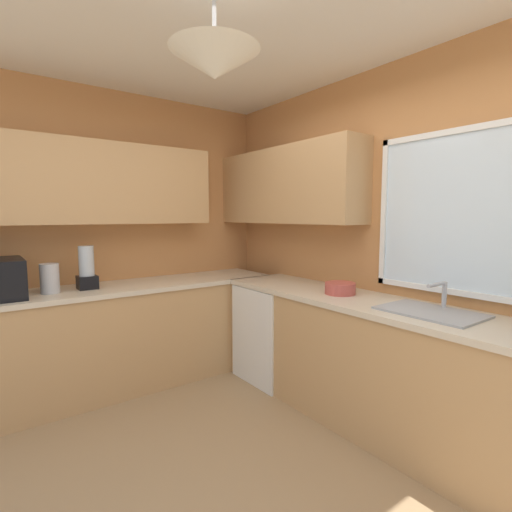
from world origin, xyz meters
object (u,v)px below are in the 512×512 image
at_px(dishwasher, 277,332).
at_px(bowl, 340,288).
at_px(blender_appliance, 87,270).
at_px(kettle, 50,278).
at_px(sink_assembly, 431,311).

height_order(dishwasher, bowl, bowl).
bearing_deg(blender_appliance, kettle, -85.92).
distance_m(kettle, bowl, 2.28).
bearing_deg(bowl, sink_assembly, 0.51).
relative_size(bowl, blender_appliance, 0.65).
relative_size(dishwasher, sink_assembly, 1.48).
height_order(bowl, blender_appliance, blender_appliance).
distance_m(sink_assembly, blender_appliance, 2.63).
height_order(sink_assembly, blender_appliance, blender_appliance).
distance_m(dishwasher, blender_appliance, 1.76).
relative_size(dishwasher, blender_appliance, 2.42).
distance_m(dishwasher, kettle, 1.99).
bearing_deg(sink_assembly, kettle, -139.28).
bearing_deg(kettle, sink_assembly, 40.72).
bearing_deg(blender_appliance, dishwasher, 66.28).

